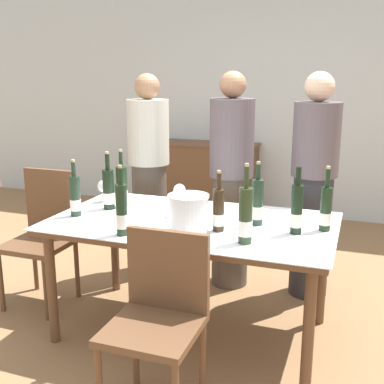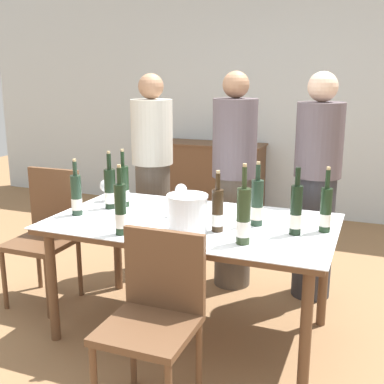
{
  "view_description": "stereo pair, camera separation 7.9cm",
  "coord_description": "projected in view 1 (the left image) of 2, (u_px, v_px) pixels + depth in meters",
  "views": [
    {
      "loc": [
        0.94,
        -2.63,
        1.61
      ],
      "look_at": [
        0.0,
        0.0,
        0.92
      ],
      "focal_mm": 45.0,
      "sensor_mm": 36.0,
      "label": 1
    },
    {
      "loc": [
        1.01,
        -2.6,
        1.61
      ],
      "look_at": [
        0.0,
        0.0,
        0.92
      ],
      "focal_mm": 45.0,
      "sensor_mm": 36.0,
      "label": 2
    }
  ],
  "objects": [
    {
      "name": "wine_glass_1",
      "position": [
        179.0,
        191.0,
        3.27
      ],
      "size": [
        0.08,
        0.08,
        0.14
      ],
      "color": "white",
      "rests_on": "dining_table"
    },
    {
      "name": "ground_plane",
      "position": [
        192.0,
        331.0,
        3.1
      ],
      "size": [
        12.0,
        12.0,
        0.0
      ],
      "primitive_type": "plane",
      "color": "olive"
    },
    {
      "name": "wine_glass_0",
      "position": [
        103.0,
        187.0,
        3.33
      ],
      "size": [
        0.08,
        0.08,
        0.15
      ],
      "color": "white",
      "rests_on": "dining_table"
    },
    {
      "name": "ice_bucket",
      "position": [
        188.0,
        213.0,
        2.69
      ],
      "size": [
        0.23,
        0.23,
        0.22
      ],
      "color": "white",
      "rests_on": "dining_table"
    },
    {
      "name": "wine_bottle_7",
      "position": [
        297.0,
        210.0,
        2.66
      ],
      "size": [
        0.07,
        0.07,
        0.38
      ],
      "color": "black",
      "rests_on": "dining_table"
    },
    {
      "name": "chair_near_front",
      "position": [
        159.0,
        310.0,
        2.28
      ],
      "size": [
        0.42,
        0.42,
        0.88
      ],
      "color": "brown",
      "rests_on": "ground_plane"
    },
    {
      "name": "wine_glass_2",
      "position": [
        178.0,
        200.0,
        2.98
      ],
      "size": [
        0.08,
        0.08,
        0.15
      ],
      "color": "white",
      "rests_on": "dining_table"
    },
    {
      "name": "back_wall",
      "position": [
        279.0,
        93.0,
        5.44
      ],
      "size": [
        8.0,
        0.1,
        2.8
      ],
      "color": "silver",
      "rests_on": "ground_plane"
    },
    {
      "name": "wine_bottle_8",
      "position": [
        122.0,
        188.0,
        3.2
      ],
      "size": [
        0.08,
        0.08,
        0.39
      ],
      "color": "black",
      "rests_on": "dining_table"
    },
    {
      "name": "wine_bottle_3",
      "position": [
        245.0,
        217.0,
        2.5
      ],
      "size": [
        0.08,
        0.08,
        0.43
      ],
      "color": "#28381E",
      "rests_on": "dining_table"
    },
    {
      "name": "sideboard_cabinet",
      "position": [
        203.0,
        178.0,
        5.67
      ],
      "size": [
        1.27,
        0.46,
        0.84
      ],
      "color": "brown",
      "rests_on": "ground_plane"
    },
    {
      "name": "wine_bottle_1",
      "position": [
        257.0,
        203.0,
        2.82
      ],
      "size": [
        0.07,
        0.07,
        0.38
      ],
      "color": "#1E3323",
      "rests_on": "dining_table"
    },
    {
      "name": "person_guest_right",
      "position": [
        313.0,
        188.0,
        3.45
      ],
      "size": [
        0.33,
        0.33,
        1.63
      ],
      "color": "#2D2D33",
      "rests_on": "ground_plane"
    },
    {
      "name": "wine_bottle_6",
      "position": [
        326.0,
        209.0,
        2.71
      ],
      "size": [
        0.07,
        0.07,
        0.37
      ],
      "color": "black",
      "rests_on": "dining_table"
    },
    {
      "name": "wine_bottle_2",
      "position": [
        108.0,
        190.0,
        3.15
      ],
      "size": [
        0.07,
        0.07,
        0.38
      ],
      "color": "black",
      "rests_on": "dining_table"
    },
    {
      "name": "wine_bottle_5",
      "position": [
        219.0,
        211.0,
        2.71
      ],
      "size": [
        0.07,
        0.07,
        0.35
      ],
      "color": "#332314",
      "rests_on": "dining_table"
    },
    {
      "name": "chair_left_end",
      "position": [
        45.0,
        228.0,
        3.43
      ],
      "size": [
        0.42,
        0.42,
        0.95
      ],
      "color": "brown",
      "rests_on": "ground_plane"
    },
    {
      "name": "person_host",
      "position": [
        149.0,
        176.0,
        3.88
      ],
      "size": [
        0.33,
        0.33,
        1.62
      ],
      "color": "#51473D",
      "rests_on": "ground_plane"
    },
    {
      "name": "wine_bottle_0",
      "position": [
        122.0,
        211.0,
        2.63
      ],
      "size": [
        0.07,
        0.07,
        0.39
      ],
      "color": "black",
      "rests_on": "dining_table"
    },
    {
      "name": "dining_table",
      "position": [
        192.0,
        232.0,
        2.94
      ],
      "size": [
        1.71,
        0.98,
        0.74
      ],
      "color": "brown",
      "rests_on": "ground_plane"
    },
    {
      "name": "person_guest_left",
      "position": [
        231.0,
        182.0,
        3.63
      ],
      "size": [
        0.33,
        0.33,
        1.64
      ],
      "color": "#51473D",
      "rests_on": "ground_plane"
    },
    {
      "name": "wine_bottle_4",
      "position": [
        75.0,
        197.0,
        3.0
      ],
      "size": [
        0.07,
        0.07,
        0.36
      ],
      "color": "#1E3323",
      "rests_on": "dining_table"
    }
  ]
}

